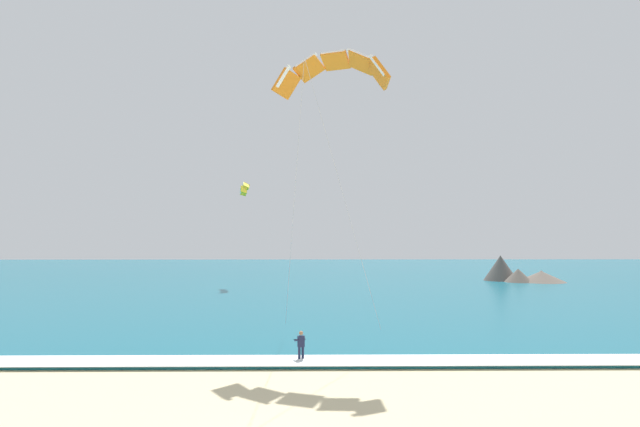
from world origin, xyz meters
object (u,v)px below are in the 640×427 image
object	(u,v)px
kitesurfer	(301,345)
kite_distant	(245,188)
surfboard	(301,363)
kite_primary	(333,70)

from	to	relation	value
kitesurfer	kite_distant	xyz separation A→B (m)	(-8.51, 42.71, 12.22)
surfboard	kite_distant	size ratio (longest dim) A/B	0.31
surfboard	kite_primary	distance (m)	18.00
kitesurfer	surfboard	bearing A→B (deg)	-66.37
kite_primary	surfboard	bearing A→B (deg)	-111.66
kite_primary	kite_distant	distance (m)	39.56
surfboard	kitesurfer	xyz separation A→B (m)	(-0.01, 0.02, 0.91)
surfboard	kitesurfer	size ratio (longest dim) A/B	0.86
kitesurfer	kite_distant	world-z (taller)	kite_distant
kitesurfer	kite_primary	bearing A→B (deg)	68.19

